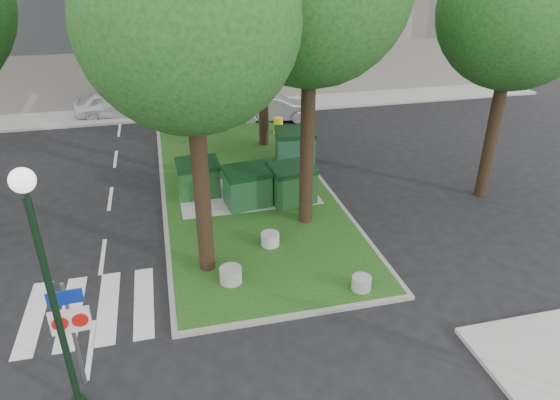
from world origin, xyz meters
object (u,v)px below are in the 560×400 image
object	(u,v)px
dumpster_a	(198,178)
bollard_right	(361,283)
dumpster_b	(248,187)
car_white	(114,105)
dumpster_d	(295,146)
street_lamp	(46,271)
dumpster_c	(293,184)
litter_bin	(278,126)
traffic_sign_pole	(71,322)
car_silver	(273,108)
bollard_left	(231,275)
bollard_mid	(270,239)

from	to	relation	value
dumpster_a	bollard_right	world-z (taller)	dumpster_a
dumpster_b	car_white	xyz separation A→B (m)	(-5.14, 12.36, -0.13)
dumpster_d	street_lamp	bearing A→B (deg)	-116.93
dumpster_b	dumpster_c	distance (m)	1.61
bollard_right	litter_bin	xyz separation A→B (m)	(0.81, 12.79, 0.21)
dumpster_c	street_lamp	size ratio (longest dim) A/B	0.33
dumpster_d	traffic_sign_pole	xyz separation A→B (m)	(-7.51, -10.51, 0.81)
car_white	car_silver	bearing A→B (deg)	-105.83
dumpster_a	litter_bin	world-z (taller)	dumpster_a
dumpster_a	bollard_left	size ratio (longest dim) A/B	2.53
litter_bin	street_lamp	bearing A→B (deg)	-117.52
bollard_mid	car_silver	xyz separation A→B (m)	(3.01, 12.48, 0.38)
dumpster_c	car_white	distance (m)	14.20
dumpster_d	bollard_right	size ratio (longest dim) A/B	3.39
dumpster_d	bollard_right	distance (m)	9.01
dumpster_a	street_lamp	xyz separation A→B (m)	(-3.31, -8.89, 2.49)
bollard_right	car_silver	size ratio (longest dim) A/B	0.12
bollard_left	dumpster_b	bearing A→B (deg)	73.68
street_lamp	dumpster_c	bearing A→B (deg)	49.28
dumpster_b	car_white	size ratio (longest dim) A/B	0.42
bollard_mid	street_lamp	distance (m)	7.64
dumpster_b	traffic_sign_pole	distance (m)	8.65
dumpster_a	traffic_sign_pole	distance (m)	8.96
bollard_right	street_lamp	xyz separation A→B (m)	(-6.96, -2.12, 2.98)
bollard_right	bollard_mid	bearing A→B (deg)	124.29
dumpster_c	bollard_right	bearing A→B (deg)	-94.58
litter_bin	dumpster_b	bearing A→B (deg)	-111.61
dumpster_a	car_silver	bearing A→B (deg)	58.57
bollard_mid	car_white	distance (m)	16.09
dumpster_c	bollard_mid	distance (m)	3.09
bollard_left	street_lamp	distance (m)	5.70
dumpster_c	traffic_sign_pole	world-z (taller)	traffic_sign_pole
bollard_mid	car_silver	distance (m)	12.84
bollard_left	traffic_sign_pole	size ratio (longest dim) A/B	0.24
dumpster_a	dumpster_c	distance (m)	3.46
traffic_sign_pole	dumpster_c	bearing A→B (deg)	43.79
car_white	car_silver	distance (m)	8.75
dumpster_b	bollard_mid	world-z (taller)	dumpster_b
bollard_left	car_silver	size ratio (longest dim) A/B	0.14
bollard_right	street_lamp	distance (m)	7.86
dumpster_a	car_white	world-z (taller)	dumpster_a
dumpster_a	car_white	bearing A→B (deg)	105.61
bollard_right	bollard_mid	xyz separation A→B (m)	(-1.88, 2.75, 0.01)
dumpster_d	traffic_sign_pole	world-z (taller)	traffic_sign_pole
litter_bin	car_silver	xyz separation A→B (m)	(0.32, 2.44, 0.19)
bollard_mid	dumpster_a	bearing A→B (deg)	113.80
bollard_mid	traffic_sign_pole	bearing A→B (deg)	-139.51
dumpster_a	litter_bin	distance (m)	7.50
traffic_sign_pole	dumpster_a	bearing A→B (deg)	65.15
bollard_right	street_lamp	size ratio (longest dim) A/B	0.10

